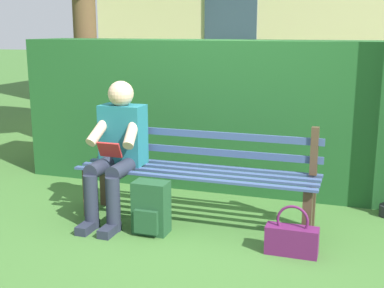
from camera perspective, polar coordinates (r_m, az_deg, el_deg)
The scene contains 6 objects.
ground at distance 4.41m, azimuth 0.42°, elevation -8.70°, with size 60.00×60.00×0.00m, color #3D6B2D.
park_bench at distance 4.32m, azimuth 0.66°, elevation -3.09°, with size 2.05×0.46×0.85m.
person_seated at distance 4.38m, azimuth -8.40°, elevation -0.34°, with size 0.44×0.73×1.18m.
hedge_backdrop at distance 5.19m, azimuth 8.54°, elevation 3.50°, with size 5.10×0.77×1.59m.
backpack at distance 4.12m, azimuth -4.61°, elevation -7.18°, with size 0.28×0.25×0.43m.
handbag at distance 3.84m, azimuth 11.12°, elevation -10.40°, with size 0.38×0.14×0.38m.
Camera 1 is at (-1.27, 3.90, 1.62)m, focal length 47.56 mm.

